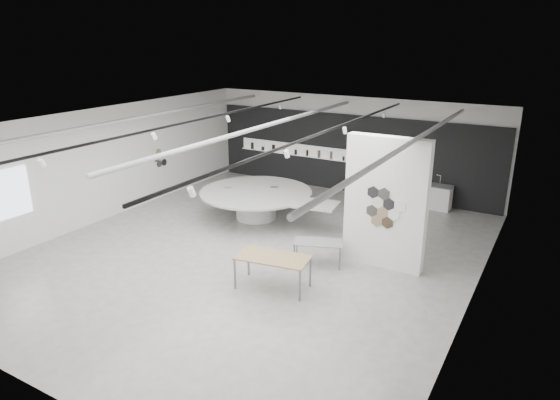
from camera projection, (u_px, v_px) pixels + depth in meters
The scene contains 7 objects.
room at pixel (251, 184), 14.04m from camera, with size 12.02×14.02×3.82m.
back_wall_display at pixel (347, 154), 19.89m from camera, with size 11.80×0.27×3.10m.
partition_column at pixel (385, 203), 13.23m from camera, with size 2.20×0.38×3.60m.
display_island at pixel (258, 201), 17.11m from camera, with size 5.32×4.40×0.99m.
sample_table_wood at pixel (273, 259), 12.33m from camera, with size 1.92×1.17×0.84m.
sample_table_stone at pixel (318, 244), 13.67m from camera, with size 1.45×1.08×0.67m.
kitchen_counter at pixel (430, 196), 18.26m from camera, with size 1.58×0.66×1.23m.
Camera 1 is at (7.37, -11.24, 6.06)m, focal length 32.00 mm.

